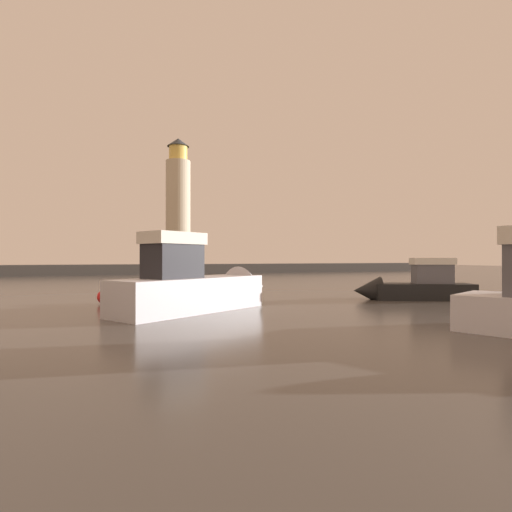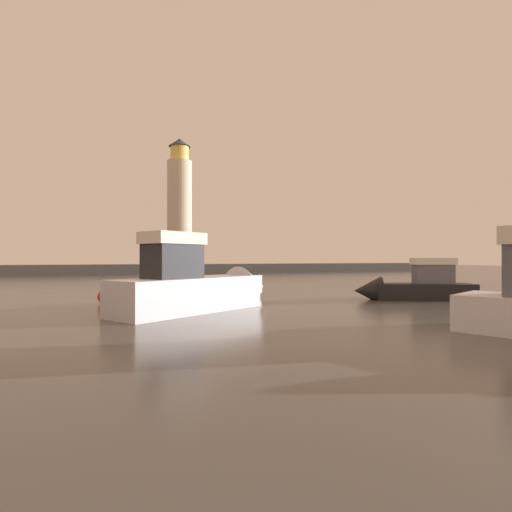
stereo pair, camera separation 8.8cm
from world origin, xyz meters
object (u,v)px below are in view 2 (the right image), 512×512
at_px(lighthouse, 179,205).
at_px(mooring_buoy, 105,297).
at_px(motorboat_1, 205,286).
at_px(motorboat_2, 411,287).

distance_m(lighthouse, mooring_buoy, 41.46).
bearing_deg(motorboat_1, motorboat_2, 0.05).
bearing_deg(motorboat_2, lighthouse, 97.51).
distance_m(lighthouse, motorboat_2, 44.21).
relative_size(lighthouse, motorboat_2, 2.85).
height_order(lighthouse, mooring_buoy, lighthouse).
bearing_deg(mooring_buoy, lighthouse, 74.59).
relative_size(motorboat_1, mooring_buoy, 12.15).
bearing_deg(lighthouse, mooring_buoy, -105.41).
bearing_deg(motorboat_1, lighthouse, 81.53).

